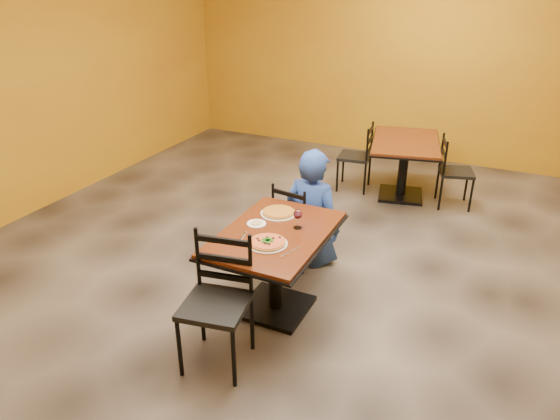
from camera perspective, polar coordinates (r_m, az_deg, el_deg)
The scene contains 19 objects.
floor at distance 4.93m, azimuth 2.04°, elevation -7.73°, with size 7.00×8.00×0.01m, color black.
wall_back at distance 8.06m, azimuth 14.05°, elevation 16.07°, with size 7.00×0.01×3.00m, color #B38613.
wall_left at distance 6.48m, azimuth -28.13°, elevation 11.83°, with size 0.01×8.00×3.00m, color #B38613.
table_main at distance 4.25m, azimuth -0.53°, elevation -4.75°, with size 0.83×1.23×0.75m.
table_second at distance 6.66m, azimuth 13.58°, elevation 5.89°, with size 1.06×1.36×0.75m.
chair_main_near at distance 3.76m, azimuth -7.18°, elevation -10.50°, with size 0.45×0.45×1.00m, color black, non-canonical shape.
chair_main_far at distance 5.03m, azimuth 2.00°, elevation -1.39°, with size 0.39×0.39×0.86m, color black, non-canonical shape.
chair_second_left at distance 6.84m, azimuth 8.24°, elevation 5.83°, with size 0.40×0.40×0.88m, color black, non-canonical shape.
chair_second_right at distance 6.62m, azimuth 18.89°, elevation 3.95°, with size 0.39×0.39×0.87m, color black, non-canonical shape.
diner at distance 5.02m, azimuth 3.62°, elevation 0.44°, with size 0.59×0.39×1.16m, color navy.
plate_main at distance 3.97m, azimuth -1.39°, elevation -3.75°, with size 0.31×0.31×0.01m, color white.
pizza_main at distance 3.97m, azimuth -1.39°, elevation -3.55°, with size 0.28×0.28×0.02m, color maroon.
plate_far at distance 4.45m, azimuth -0.17°, elevation -0.39°, with size 0.31×0.31×0.01m, color white.
pizza_far at distance 4.45m, azimuth -0.17°, elevation -0.20°, with size 0.28×0.28×0.02m, color #AF7D21.
side_plate at distance 4.28m, azimuth -2.61°, elevation -1.52°, with size 0.16×0.16×0.01m, color white.
dip at distance 4.28m, azimuth -2.61°, elevation -1.41°, with size 0.09×0.09×0.01m, color tan.
wine_glass at distance 4.18m, azimuth 1.99°, elevation -0.89°, with size 0.08×0.08×0.18m, color white, non-canonical shape.
fork at distance 4.09m, azimuth -4.20°, elevation -3.00°, with size 0.01×0.19×0.00m, color silver.
knife at distance 3.87m, azimuth 1.17°, elevation -4.62°, with size 0.01×0.21×0.00m, color silver.
Camera 1 is at (1.61, -3.82, 2.68)m, focal length 33.12 mm.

